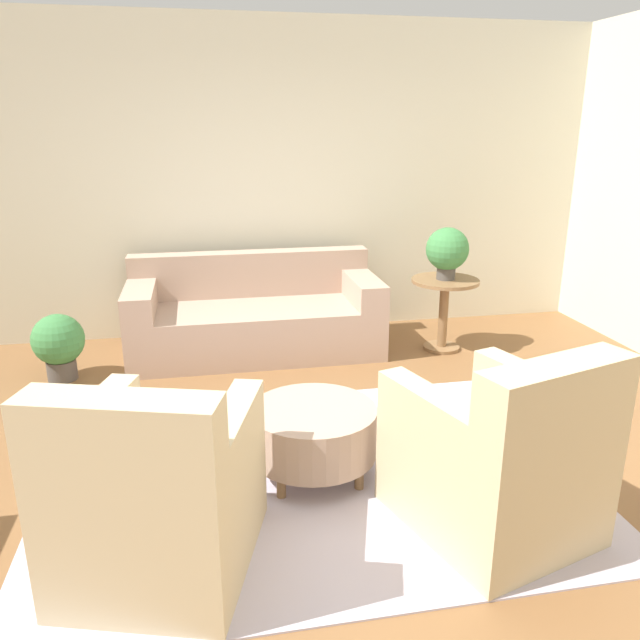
% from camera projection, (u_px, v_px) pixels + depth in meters
% --- Properties ---
extents(ground_plane, '(16.00, 16.00, 0.00)m').
position_uv_depth(ground_plane, '(313.00, 477.00, 3.52)').
color(ground_plane, brown).
extents(wall_back, '(9.38, 0.12, 2.80)m').
position_uv_depth(wall_back, '(258.00, 181.00, 5.67)').
color(wall_back, beige).
rests_on(wall_back, ground_plane).
extents(rug, '(2.94, 2.19, 0.01)m').
position_uv_depth(rug, '(313.00, 476.00, 3.52)').
color(rug, '#BCB2C1').
rests_on(rug, ground_plane).
extents(couch, '(2.11, 0.90, 0.82)m').
position_uv_depth(couch, '(255.00, 317.00, 5.39)').
color(couch, tan).
rests_on(couch, ground_plane).
extents(armchair_left, '(0.98, 1.05, 0.96)m').
position_uv_depth(armchair_left, '(157.00, 498.00, 2.68)').
color(armchair_left, '#C6B289').
rests_on(armchair_left, rug).
extents(armchair_right, '(0.98, 1.05, 0.96)m').
position_uv_depth(armchair_right, '(500.00, 462.00, 2.97)').
color(armchair_right, '#C6B289').
rests_on(armchair_right, rug).
extents(ottoman_table, '(0.71, 0.71, 0.39)m').
position_uv_depth(ottoman_table, '(313.00, 431.00, 3.48)').
color(ottoman_table, tan).
rests_on(ottoman_table, rug).
extents(side_table, '(0.58, 0.58, 0.63)m').
position_uv_depth(side_table, '(444.00, 301.00, 5.38)').
color(side_table, olive).
rests_on(side_table, ground_plane).
extents(potted_plant_on_side_table, '(0.36, 0.36, 0.44)m').
position_uv_depth(potted_plant_on_side_table, '(447.00, 250.00, 5.24)').
color(potted_plant_on_side_table, '#4C4742').
rests_on(potted_plant_on_side_table, side_table).
extents(potted_plant_floor, '(0.39, 0.39, 0.52)m').
position_uv_depth(potted_plant_floor, '(59.00, 343.00, 4.77)').
color(potted_plant_floor, '#4C4742').
rests_on(potted_plant_floor, ground_plane).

